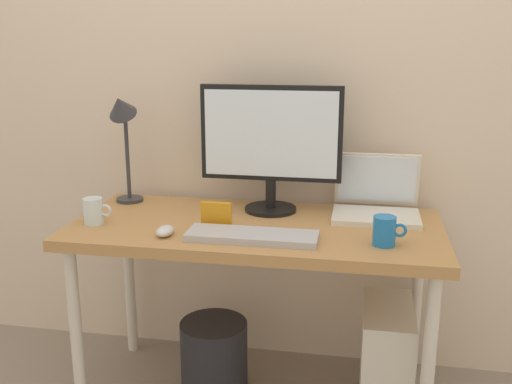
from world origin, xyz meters
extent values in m
cube|color=beige|center=(0.00, 0.37, 1.30)|extent=(4.40, 0.04, 2.60)
cube|color=#B7844C|center=(0.00, 0.00, 0.69)|extent=(1.34, 0.61, 0.04)
cylinder|color=silver|center=(-0.61, -0.25, 0.33)|extent=(0.04, 0.04, 0.67)
cylinder|color=silver|center=(0.61, -0.25, 0.33)|extent=(0.04, 0.04, 0.67)
cylinder|color=silver|center=(-0.61, 0.25, 0.33)|extent=(0.04, 0.04, 0.67)
cylinder|color=silver|center=(0.61, 0.25, 0.33)|extent=(0.04, 0.04, 0.67)
cylinder|color=black|center=(0.03, 0.18, 0.71)|extent=(0.20, 0.20, 0.01)
cylinder|color=black|center=(0.03, 0.18, 0.77)|extent=(0.04, 0.04, 0.11)
cube|color=black|center=(0.03, 0.18, 1.01)|extent=(0.54, 0.03, 0.36)
cube|color=white|center=(0.03, 0.16, 1.01)|extent=(0.50, 0.01, 0.32)
cube|color=silver|center=(0.43, 0.14, 0.72)|extent=(0.32, 0.22, 0.02)
cube|color=silver|center=(0.43, 0.27, 0.83)|extent=(0.32, 0.05, 0.21)
cube|color=white|center=(0.43, 0.26, 0.83)|extent=(0.30, 0.04, 0.18)
cylinder|color=#333338|center=(-0.57, 0.21, 0.71)|extent=(0.11, 0.11, 0.01)
cylinder|color=#333338|center=(-0.57, 0.21, 0.89)|extent=(0.02, 0.02, 0.35)
cone|color=#333338|center=(-0.57, 0.17, 1.10)|extent=(0.11, 0.14, 0.13)
cube|color=#B2B2B7|center=(0.02, -0.17, 0.72)|extent=(0.44, 0.14, 0.02)
ellipsoid|color=silver|center=(-0.28, -0.18, 0.72)|extent=(0.06, 0.09, 0.03)
cylinder|color=#1E72BF|center=(0.45, -0.14, 0.75)|extent=(0.07, 0.07, 0.10)
torus|color=#1E72BF|center=(0.50, -0.14, 0.76)|extent=(0.05, 0.01, 0.05)
cylinder|color=silver|center=(-0.58, -0.10, 0.75)|extent=(0.07, 0.07, 0.10)
torus|color=silver|center=(-0.53, -0.10, 0.76)|extent=(0.05, 0.01, 0.05)
cube|color=orange|center=(-0.13, -0.06, 0.75)|extent=(0.11, 0.02, 0.09)
cube|color=silver|center=(0.49, -0.01, 0.21)|extent=(0.18, 0.36, 0.42)
cylinder|color=#232328|center=(-0.16, -0.01, 0.15)|extent=(0.26, 0.26, 0.30)
camera|label=1|loc=(0.37, -2.00, 1.37)|focal=41.40mm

